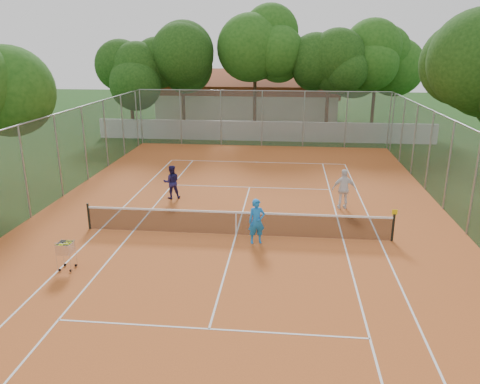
# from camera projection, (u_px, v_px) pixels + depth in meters

# --- Properties ---
(ground) EXTENTS (120.00, 120.00, 0.00)m
(ground) POSITION_uv_depth(u_px,v_px,m) (236.00, 235.00, 18.28)
(ground) COLOR #14350E
(ground) RESTS_ON ground
(court_pad) EXTENTS (18.00, 34.00, 0.02)m
(court_pad) POSITION_uv_depth(u_px,v_px,m) (236.00, 235.00, 18.27)
(court_pad) COLOR #BC5A24
(court_pad) RESTS_ON ground
(court_lines) EXTENTS (10.98, 23.78, 0.01)m
(court_lines) POSITION_uv_depth(u_px,v_px,m) (236.00, 235.00, 18.27)
(court_lines) COLOR white
(court_lines) RESTS_ON court_pad
(tennis_net) EXTENTS (11.88, 0.10, 0.98)m
(tennis_net) POSITION_uv_depth(u_px,v_px,m) (236.00, 223.00, 18.12)
(tennis_net) COLOR black
(tennis_net) RESTS_ON court_pad
(perimeter_fence) EXTENTS (18.00, 34.00, 4.00)m
(perimeter_fence) POSITION_uv_depth(u_px,v_px,m) (236.00, 186.00, 17.68)
(perimeter_fence) COLOR slate
(perimeter_fence) RESTS_ON ground
(boundary_wall) EXTENTS (26.00, 0.30, 1.50)m
(boundary_wall) POSITION_uv_depth(u_px,v_px,m) (263.00, 131.00, 36.08)
(boundary_wall) COLOR silver
(boundary_wall) RESTS_ON ground
(clubhouse) EXTENTS (16.40, 9.00, 4.40)m
(clubhouse) POSITION_uv_depth(u_px,v_px,m) (249.00, 98.00, 45.32)
(clubhouse) COLOR beige
(clubhouse) RESTS_ON ground
(tropical_trees) EXTENTS (29.00, 19.00, 10.00)m
(tropical_trees) POSITION_uv_depth(u_px,v_px,m) (266.00, 72.00, 37.65)
(tropical_trees) COLOR #13350D
(tropical_trees) RESTS_ON ground
(player_near) EXTENTS (0.71, 0.56, 1.71)m
(player_near) POSITION_uv_depth(u_px,v_px,m) (257.00, 221.00, 17.29)
(player_near) COLOR blue
(player_near) RESTS_ON court_pad
(player_far_left) EXTENTS (0.95, 0.84, 1.63)m
(player_far_left) POSITION_uv_depth(u_px,v_px,m) (172.00, 182.00, 22.39)
(player_far_left) COLOR #1D194C
(player_far_left) RESTS_ON court_pad
(player_far_right) EXTENTS (1.11, 0.56, 1.83)m
(player_far_right) POSITION_uv_depth(u_px,v_px,m) (344.00, 189.00, 20.95)
(player_far_right) COLOR white
(player_far_right) RESTS_ON court_pad
(ball_hopper) EXTENTS (0.62, 0.62, 1.04)m
(ball_hopper) POSITION_uv_depth(u_px,v_px,m) (66.00, 255.00, 15.30)
(ball_hopper) COLOR silver
(ball_hopper) RESTS_ON court_pad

